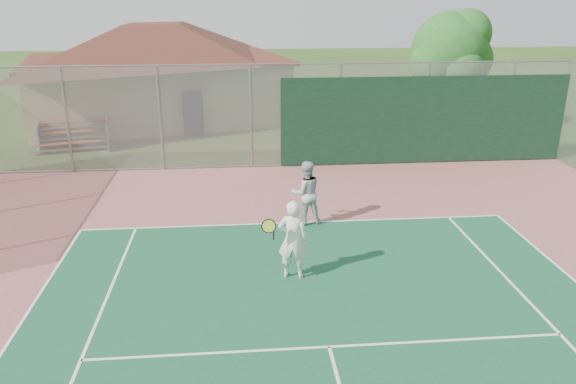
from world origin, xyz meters
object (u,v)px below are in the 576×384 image
object	(u,v)px
tree	(451,53)
player_grey_back	(306,193)
player_white_front	(292,240)
clubhouse	(157,62)
bleachers	(74,135)

from	to	relation	value
tree	player_grey_back	distance (m)	11.87
tree	player_white_front	xyz separation A→B (m)	(-7.68, -12.11, -2.50)
clubhouse	player_white_front	size ratio (longest dim) A/B	7.89
bleachers	tree	size ratio (longest dim) A/B	0.57
clubhouse	tree	xyz separation A→B (m)	(12.40, -4.24, 0.72)
clubhouse	player_white_front	bearing A→B (deg)	-86.50
tree	player_grey_back	world-z (taller)	tree
clubhouse	player_grey_back	world-z (taller)	clubhouse
bleachers	tree	xyz separation A→B (m)	(15.07, 0.87, 2.84)
bleachers	player_white_front	bearing A→B (deg)	-69.39
bleachers	player_grey_back	distance (m)	11.58
tree	player_white_front	world-z (taller)	tree
player_grey_back	player_white_front	bearing A→B (deg)	68.26
bleachers	clubhouse	bearing A→B (deg)	49.70
bleachers	tree	bearing A→B (deg)	-9.43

